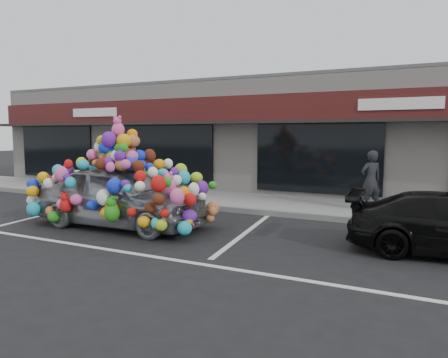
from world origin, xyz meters
The scene contains 9 objects.
ground centered at (0.00, 0.00, 0.00)m, with size 90.00×90.00×0.00m, color black.
shop_building centered at (0.00, 8.44, 2.16)m, with size 24.00×7.20×4.31m.
sidewalk centered at (0.00, 4.00, 0.07)m, with size 26.00×3.00×0.15m, color gray.
kerb centered at (0.00, 2.50, 0.07)m, with size 26.00×0.18×0.16m, color slate.
parking_stripe_left centered at (-3.20, 0.20, 0.00)m, with size 0.12×4.40×0.01m, color silver.
parking_stripe_mid centered at (2.80, 0.20, 0.00)m, with size 0.12×4.40×0.01m, color silver.
lane_line centered at (2.00, -2.30, 0.00)m, with size 14.00×0.12×0.01m, color silver.
toy_car centered at (-0.22, -0.52, 0.93)m, with size 3.18×4.71×2.73m.
pedestrian_a centered at (4.98, 3.81, 0.98)m, with size 0.60×0.40×1.66m, color black.
Camera 1 is at (6.83, -8.71, 2.28)m, focal length 35.00 mm.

